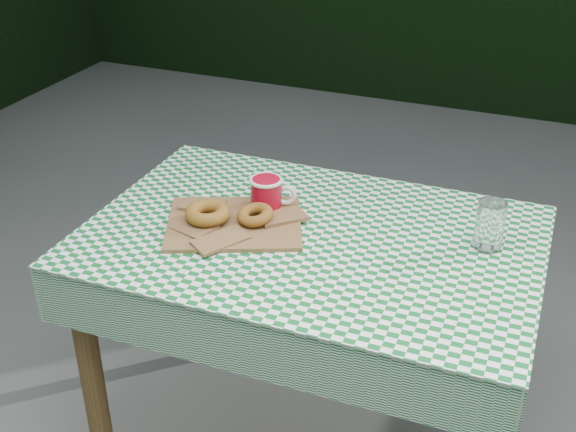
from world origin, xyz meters
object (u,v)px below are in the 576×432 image
(coffee_mug, at_px, (266,195))
(drinking_glass, at_px, (490,225))
(table, at_px, (309,355))
(paper_bag, at_px, (234,222))

(coffee_mug, xyz_separation_m, drinking_glass, (0.56, 0.03, 0.02))
(table, distance_m, paper_bag, 0.44)
(table, height_order, coffee_mug, coffee_mug)
(table, xyz_separation_m, paper_bag, (-0.20, -0.03, 0.39))
(drinking_glass, bearing_deg, coffee_mug, -177.45)
(table, distance_m, drinking_glass, 0.61)
(paper_bag, height_order, coffee_mug, coffee_mug)
(paper_bag, relative_size, coffee_mug, 2.07)
(paper_bag, xyz_separation_m, coffee_mug, (0.04, 0.10, 0.04))
(table, xyz_separation_m, coffee_mug, (-0.15, 0.08, 0.43))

